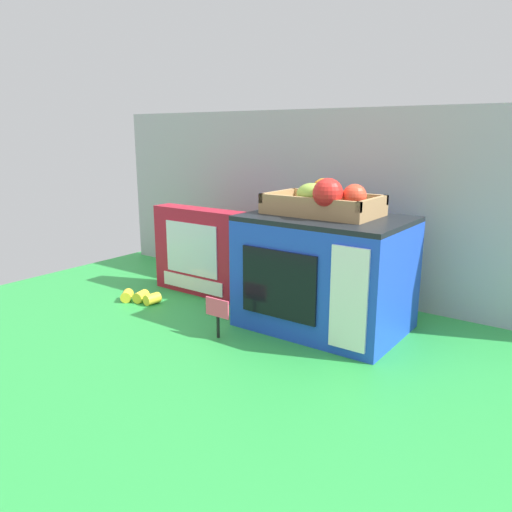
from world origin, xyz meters
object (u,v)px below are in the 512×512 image
Objects in this scene: food_groups_crate at (325,202)px; loose_toy_banana at (140,297)px; price_sign at (217,312)px; cookie_set_box at (199,251)px; toy_microwave at (325,272)px.

loose_toy_banana is (-0.52, -0.16, -0.31)m from food_groups_crate.
cookie_set_box is at bearing 138.94° from price_sign.
cookie_set_box is at bearing 65.80° from loose_toy_banana.
toy_microwave is 0.29m from price_sign.
price_sign is at bearing -124.82° from food_groups_crate.
price_sign is at bearing -127.65° from toy_microwave.
food_groups_crate is 2.18× the size of loose_toy_banana.
loose_toy_banana is (-0.08, -0.18, -0.12)m from cookie_set_box.
cookie_set_box is 3.19× the size of price_sign.
cookie_set_box is 2.49× the size of loose_toy_banana.
food_groups_crate reaches higher than cookie_set_box.
food_groups_crate is at bearing 144.58° from toy_microwave.
food_groups_crate is at bearing 17.33° from loose_toy_banana.
toy_microwave is at bearing -2.88° from cookie_set_box.
cookie_set_box is at bearing 177.12° from toy_microwave.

